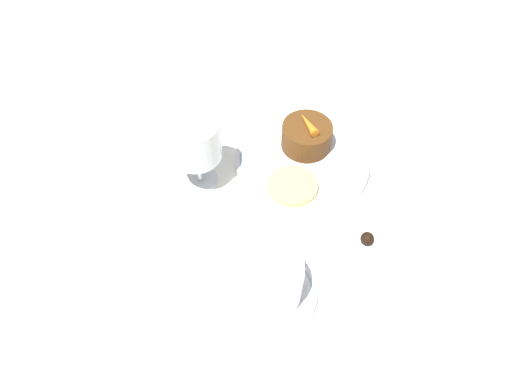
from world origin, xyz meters
name	(u,v)px	position (x,y,z in m)	size (l,w,h in m)	color
ground_plane	(284,189)	(0.00, 0.00, 0.00)	(3.00, 3.00, 0.00)	white
dinner_plate	(302,160)	(0.04, -0.05, 0.01)	(0.22, 0.22, 0.01)	white
saucer	(266,292)	(-0.17, 0.09, 0.01)	(0.14, 0.14, 0.01)	white
coffee_cup	(267,279)	(-0.17, 0.09, 0.04)	(0.12, 0.10, 0.06)	white
spoon	(258,263)	(-0.12, 0.09, 0.01)	(0.05, 0.11, 0.00)	silver
wine_glass	(195,143)	(0.06, 0.12, 0.09)	(0.08, 0.08, 0.13)	silver
fork	(343,236)	(-0.12, -0.05, 0.00)	(0.06, 0.17, 0.01)	silver
dessert_cake	(307,136)	(0.06, -0.06, 0.04)	(0.08, 0.08, 0.04)	#563314
carrot_garnish	(308,123)	(0.06, -0.06, 0.07)	(0.05, 0.02, 0.01)	orange
pineapple_slice	(293,186)	(-0.01, -0.01, 0.02)	(0.08, 0.08, 0.01)	#EFE075
chocolate_truffle	(367,239)	(-0.14, -0.08, 0.01)	(0.02, 0.02, 0.02)	black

